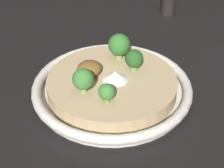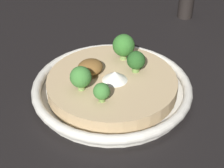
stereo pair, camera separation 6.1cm
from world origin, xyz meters
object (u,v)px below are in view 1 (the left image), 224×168
at_px(risotto_bowl, 112,86).
at_px(broccoli_front_left, 107,92).
at_px(broccoli_right, 119,45).
at_px(broccoli_front_right, 134,59).
at_px(broccoli_back_left, 83,80).

distance_m(risotto_bowl, broccoli_front_left, 0.08).
xyz_separation_m(broccoli_front_left, broccoli_right, (0.11, 0.07, 0.01)).
xyz_separation_m(risotto_bowl, broccoli_front_right, (0.05, -0.01, 0.04)).
xyz_separation_m(risotto_bowl, broccoli_front_left, (-0.05, -0.04, 0.04)).
distance_m(risotto_bowl, broccoli_right, 0.08).
bearing_deg(broccoli_front_right, broccoli_right, 74.21).
relative_size(risotto_bowl, broccoli_front_left, 8.63).
bearing_deg(risotto_bowl, broccoli_back_left, 170.66).
relative_size(broccoli_front_left, broccoli_right, 0.66).
bearing_deg(broccoli_front_right, broccoli_back_left, 168.43).
bearing_deg(broccoli_right, broccoli_back_left, -168.64).
xyz_separation_m(risotto_bowl, broccoli_back_left, (-0.06, 0.01, 0.04)).
relative_size(broccoli_back_left, broccoli_right, 0.87).
height_order(broccoli_front_left, broccoli_right, broccoli_right).
distance_m(risotto_bowl, broccoli_front_right, 0.06).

